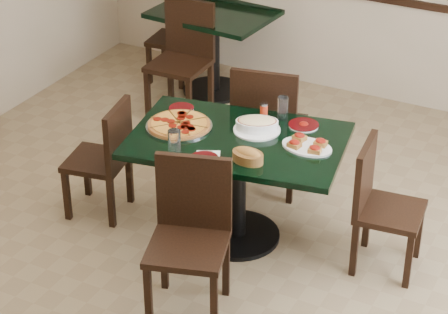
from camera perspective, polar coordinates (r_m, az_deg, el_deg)
The scene contains 20 objects.
floor at distance 5.68m, azimuth -1.03°, elevation -6.40°, with size 5.50×5.50×0.00m, color olive.
main_table at distance 5.54m, azimuth 0.88°, elevation -0.39°, with size 1.46×1.07×0.75m.
back_table at distance 7.58m, azimuth -0.70°, elevation 7.88°, with size 1.05×0.80×0.75m.
chair_far at distance 6.06m, azimuth 2.83°, elevation 2.28°, with size 0.54×0.54×0.99m.
chair_near at distance 5.00m, azimuth -2.21°, elevation -4.66°, with size 0.55×0.55×0.94m.
chair_right at distance 5.43m, azimuth 10.07°, elevation -2.81°, with size 0.44×0.44×0.85m.
chair_left at distance 5.91m, azimuth -7.71°, elevation 0.19°, with size 0.45×0.45×0.83m.
back_chair_near at distance 7.23m, azimuth -2.64°, elevation 6.86°, with size 0.46×0.46×0.96m.
back_chair_left at distance 7.85m, azimuth -2.96°, elevation 7.99°, with size 0.41×0.41×0.80m.
pepperoni_pizza at distance 5.58m, azimuth -2.96°, elevation 2.14°, with size 0.43×0.43×0.04m.
lasagna_casserole at distance 5.52m, azimuth 2.17°, elevation 2.15°, with size 0.32×0.30×0.09m.
bread_basket at distance 5.18m, azimuth 1.57°, elevation 0.09°, with size 0.22×0.16×0.09m.
bruschetta_platter at distance 5.35m, azimuth 5.44°, elevation 0.81°, with size 0.34×0.25×0.05m.
side_plate_near at distance 5.21m, azimuth -1.32°, elevation -0.12°, with size 0.17×0.17×0.02m.
side_plate_far_r at distance 5.61m, azimuth 5.22°, elevation 2.10°, with size 0.20×0.20×0.03m.
side_plate_far_l at distance 5.80m, azimuth -2.80°, elevation 3.18°, with size 0.17×0.17×0.02m.
napkin_setting at distance 5.24m, azimuth -1.04°, elevation 0.03°, with size 0.19×0.19×0.01m.
water_glass_a at distance 5.67m, azimuth 3.86°, elevation 3.23°, with size 0.07×0.07×0.15m, color white.
water_glass_b at distance 5.23m, azimuth -3.25°, elevation 0.91°, with size 0.08×0.08×0.17m, color white.
pepper_shaker at distance 5.70m, azimuth 2.62°, elevation 3.12°, with size 0.05×0.05×0.09m.
Camera 1 is at (2.21, -4.02, 3.35)m, focal length 70.00 mm.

